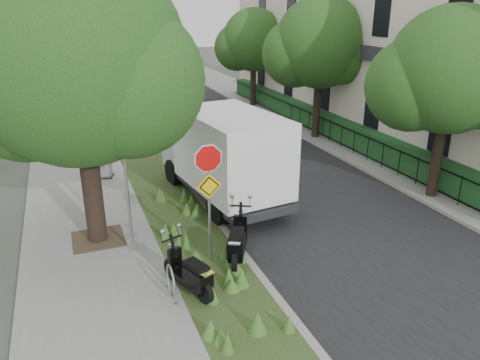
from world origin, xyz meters
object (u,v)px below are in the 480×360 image
(scooter_near, at_px, (192,278))
(utility_cabinet, at_px, (100,162))
(scooter_far, at_px, (237,246))
(box_truck, at_px, (224,152))
(sign_assembly, at_px, (209,180))

(scooter_near, relative_size, utility_cabinet, 1.44)
(scooter_far, xyz_separation_m, utility_cabinet, (-2.64, 7.63, 0.13))
(scooter_near, bearing_deg, scooter_far, 33.92)
(box_truck, bearing_deg, scooter_near, -116.41)
(scooter_near, bearing_deg, box_truck, 63.59)
(scooter_far, height_order, box_truck, box_truck)
(sign_assembly, distance_m, scooter_far, 1.89)
(sign_assembly, bearing_deg, utility_cabinet, 105.45)
(sign_assembly, xyz_separation_m, scooter_near, (-0.83, -1.28, -1.79))
(sign_assembly, relative_size, scooter_far, 1.82)
(sign_assembly, xyz_separation_m, box_truck, (1.70, 3.83, -0.60))
(scooter_near, distance_m, utility_cabinet, 8.69)
(sign_assembly, xyz_separation_m, utility_cabinet, (-2.03, 7.33, -1.63))
(scooter_near, distance_m, scooter_far, 1.75)
(sign_assembly, bearing_deg, box_truck, 65.99)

